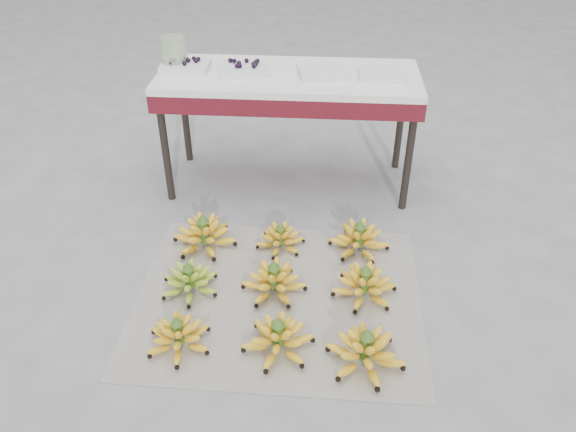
# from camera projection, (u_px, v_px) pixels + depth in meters

# --- Properties ---
(ground) EXTENTS (60.00, 60.00, 0.00)m
(ground) POSITION_uv_depth(u_px,v_px,m) (267.00, 296.00, 2.50)
(ground) COLOR slate
(ground) RESTS_ON ground
(newspaper_mat) EXTENTS (1.26, 1.06, 0.01)m
(newspaper_mat) POSITION_uv_depth(u_px,v_px,m) (278.00, 297.00, 2.49)
(newspaper_mat) COLOR white
(newspaper_mat) RESTS_ON ground
(bunch_front_left) EXTENTS (0.34, 0.34, 0.16)m
(bunch_front_left) POSITION_uv_depth(u_px,v_px,m) (179.00, 336.00, 2.22)
(bunch_front_left) COLOR yellow
(bunch_front_left) RESTS_ON newspaper_mat
(bunch_front_center) EXTENTS (0.31, 0.31, 0.17)m
(bunch_front_center) POSITION_uv_depth(u_px,v_px,m) (278.00, 338.00, 2.20)
(bunch_front_center) COLOR yellow
(bunch_front_center) RESTS_ON newspaper_mat
(bunch_front_right) EXTENTS (0.37, 0.37, 0.18)m
(bunch_front_right) POSITION_uv_depth(u_px,v_px,m) (366.00, 351.00, 2.14)
(bunch_front_right) COLOR yellow
(bunch_front_right) RESTS_ON newspaper_mat
(bunch_mid_left) EXTENTS (0.33, 0.33, 0.16)m
(bunch_mid_left) POSITION_uv_depth(u_px,v_px,m) (189.00, 281.00, 2.49)
(bunch_mid_left) COLOR #78B02E
(bunch_mid_left) RESTS_ON newspaper_mat
(bunch_mid_center) EXTENTS (0.30, 0.30, 0.17)m
(bunch_mid_center) POSITION_uv_depth(u_px,v_px,m) (274.00, 281.00, 2.48)
(bunch_mid_center) COLOR yellow
(bunch_mid_center) RESTS_ON newspaper_mat
(bunch_mid_right) EXTENTS (0.31, 0.31, 0.17)m
(bunch_mid_right) POSITION_uv_depth(u_px,v_px,m) (365.00, 285.00, 2.46)
(bunch_mid_right) COLOR yellow
(bunch_mid_right) RESTS_ON newspaper_mat
(bunch_back_left) EXTENTS (0.40, 0.40, 0.19)m
(bunch_back_left) POSITION_uv_depth(u_px,v_px,m) (204.00, 235.00, 2.76)
(bunch_back_left) COLOR yellow
(bunch_back_left) RESTS_ON newspaper_mat
(bunch_back_center) EXTENTS (0.28, 0.28, 0.15)m
(bunch_back_center) POSITION_uv_depth(u_px,v_px,m) (281.00, 239.00, 2.76)
(bunch_back_center) COLOR yellow
(bunch_back_center) RESTS_ON newspaper_mat
(bunch_back_right) EXTENTS (0.32, 0.32, 0.17)m
(bunch_back_right) POSITION_uv_depth(u_px,v_px,m) (359.00, 239.00, 2.74)
(bunch_back_right) COLOR yellow
(bunch_back_right) RESTS_ON newspaper_mat
(vendor_table) EXTENTS (1.38, 0.55, 0.66)m
(vendor_table) POSITION_uv_depth(u_px,v_px,m) (289.00, 87.00, 2.98)
(vendor_table) COLOR black
(vendor_table) RESTS_ON ground
(tray_far_left) EXTENTS (0.25, 0.18, 0.06)m
(tray_far_left) POSITION_uv_depth(u_px,v_px,m) (185.00, 66.00, 2.97)
(tray_far_left) COLOR silver
(tray_far_left) RESTS_ON vendor_table
(tray_left) EXTENTS (0.28, 0.23, 0.06)m
(tray_left) POSITION_uv_depth(u_px,v_px,m) (244.00, 69.00, 2.94)
(tray_left) COLOR silver
(tray_left) RESTS_ON vendor_table
(tray_right) EXTENTS (0.28, 0.23, 0.04)m
(tray_right) POSITION_uv_depth(u_px,v_px,m) (323.00, 72.00, 2.90)
(tray_right) COLOR silver
(tray_right) RESTS_ON vendor_table
(tray_far_right) EXTENTS (0.23, 0.17, 0.04)m
(tray_far_right) POSITION_uv_depth(u_px,v_px,m) (381.00, 74.00, 2.88)
(tray_far_right) COLOR silver
(tray_far_right) RESTS_ON vendor_table
(glass_jar) EXTENTS (0.17, 0.17, 0.17)m
(glass_jar) POSITION_uv_depth(u_px,v_px,m) (174.00, 53.00, 2.95)
(glass_jar) COLOR beige
(glass_jar) RESTS_ON vendor_table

